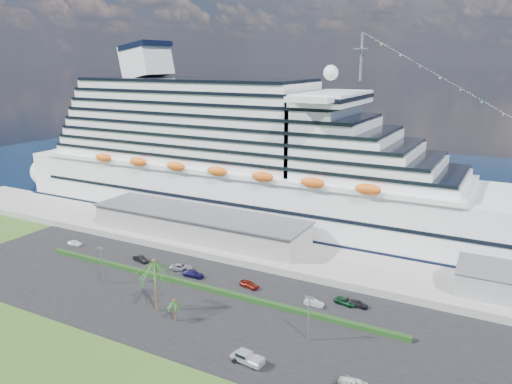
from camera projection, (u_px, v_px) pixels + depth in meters
The scene contains 21 objects.
ground at pixel (187, 334), 88.79m from camera, with size 420.00×420.00×0.00m, color #34531B.
asphalt_lot at pixel (220, 307), 98.14m from camera, with size 140.00×38.00×0.12m, color black.
wharf at pixel (283, 254), 122.62m from camera, with size 240.00×20.00×1.80m, color gray.
water at pixel (379, 182), 199.50m from camera, with size 420.00×160.00×0.02m, color black.
cruise_ship at pixel (253, 166), 148.89m from camera, with size 191.00×38.00×54.00m.
terminal_building at pixel (198, 223), 133.02m from camera, with size 61.00×15.00×6.30m.
hedge at pixel (200, 287), 105.93m from camera, with size 88.00×1.10×0.90m, color black.
lamp_post_left at pixel (102, 261), 107.06m from camera, with size 1.60×0.35×8.27m.
lamp_post_right at pixel (309, 313), 85.08m from camera, with size 1.60×0.35×8.27m.
palm_tall at pixel (154, 267), 94.42m from camera, with size 8.82×8.82×11.13m.
palm_short at pixel (174, 303), 92.04m from camera, with size 3.53×3.53×4.56m.
parked_car_0 at pixel (75, 243), 130.52m from camera, with size 1.61×4.01×1.37m, color white.
parked_car_1 at pixel (141, 259), 120.01m from camera, with size 1.55×4.43×1.46m, color black.
parked_car_2 at pixel (181, 267), 115.16m from camera, with size 2.44×5.29×1.47m, color #92939A.
parked_car_3 at pixel (193, 274), 111.61m from camera, with size 2.07×5.10×1.48m, color #13113C.
parked_car_4 at pixel (249, 284), 106.32m from camera, with size 1.79×4.46×1.52m, color maroon.
parked_car_5 at pixel (314, 303), 98.38m from camera, with size 1.36×3.90×1.28m, color silver.
parked_car_6 at pixel (346, 301), 99.00m from camera, with size 2.09×4.52×1.26m, color #0D341C.
parked_car_7 at pixel (357, 304), 98.11m from camera, with size 1.80×4.44×1.29m, color black.
pickup_truck at pixel (247, 358), 79.55m from camera, with size 5.71×2.69×1.94m.
boat_trailer at pixel (356, 384), 72.86m from camera, with size 6.12×4.19×1.73m.
Camera 1 is at (48.47, -64.09, 47.07)m, focal length 35.00 mm.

